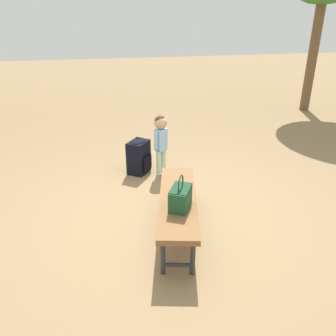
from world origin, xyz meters
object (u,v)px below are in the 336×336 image
at_px(park_bench, 178,201).
at_px(backpack_large, 139,155).
at_px(handbag, 180,197).
at_px(child_standing, 161,136).

distance_m(park_bench, backpack_large, 1.75).
bearing_deg(park_bench, handbag, 169.24).
relative_size(park_bench, handbag, 4.47).
relative_size(park_bench, backpack_large, 2.76).
distance_m(park_bench, child_standing, 1.62).
height_order(handbag, child_standing, child_standing).
relative_size(park_bench, child_standing, 1.74).
bearing_deg(child_standing, park_bench, 171.89).
relative_size(handbag, child_standing, 0.39).
bearing_deg(handbag, backpack_large, 1.58).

